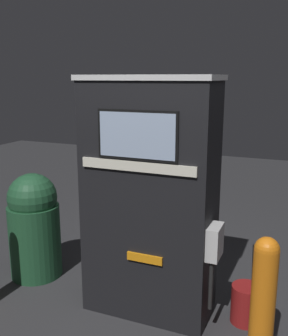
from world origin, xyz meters
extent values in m
plane|color=#2D2D30|center=(0.00, 0.00, 0.00)|extent=(14.00, 14.00, 0.00)
cube|color=black|center=(0.00, 0.24, 0.51)|extent=(1.01, 0.48, 1.03)
cube|color=black|center=(0.00, 0.24, 1.45)|extent=(1.01, 0.48, 0.83)
cube|color=silver|center=(0.00, 0.24, 1.88)|extent=(1.04, 0.51, 0.04)
cube|color=black|center=(0.00, -0.01, 1.49)|extent=(0.61, 0.01, 0.36)
cube|color=#9EB2D1|center=(0.00, -0.01, 1.49)|extent=(0.57, 0.01, 0.32)
cube|color=silver|center=(0.00, -0.01, 1.27)|extent=(0.89, 0.02, 0.07)
cube|color=orange|center=(0.06, -0.01, 0.57)|extent=(0.28, 0.02, 0.06)
cube|color=silver|center=(0.55, 0.14, 0.72)|extent=(0.09, 0.22, 0.24)
cylinder|color=black|center=(0.55, 0.07, 0.41)|extent=(0.03, 0.03, 0.38)
cylinder|color=orange|center=(0.93, -0.14, 0.42)|extent=(0.16, 0.16, 0.85)
sphere|color=orange|center=(0.93, -0.14, 0.85)|extent=(0.16, 0.16, 0.16)
cylinder|color=#1E4C2D|center=(-1.23, 0.34, 0.35)|extent=(0.49, 0.49, 0.70)
sphere|color=#1E4C2D|center=(-1.23, 0.34, 0.78)|extent=(0.46, 0.46, 0.46)
cylinder|color=maroon|center=(0.77, 0.35, 0.15)|extent=(0.23, 0.23, 0.31)
cylinder|color=black|center=(0.81, 0.35, 0.49)|extent=(0.02, 0.10, 0.39)
camera|label=1|loc=(1.11, -2.50, 1.89)|focal=42.00mm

